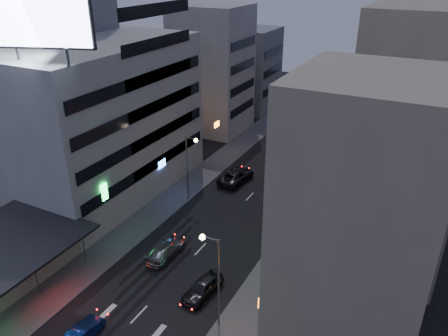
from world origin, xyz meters
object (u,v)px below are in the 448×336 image
Objects in this scene: parked_car_right_near at (203,288)px; parked_car_right_far at (314,175)px; road_car_blue at (82,334)px; road_car_silver at (166,250)px; parked_car_left at (236,176)px; parked_car_right_mid at (285,205)px.

parked_car_right_near reaches higher than parked_car_right_far.
road_car_blue is (-7.77, -33.95, -0.06)m from parked_car_right_far.
parked_car_right_far is at bearing 91.44° from parked_car_right_near.
road_car_silver is at bearing -92.52° from road_car_blue.
parked_car_right_near is 10.21m from road_car_blue.
road_car_blue is (1.06, -28.97, -0.16)m from parked_car_left.
parked_car_right_far is (0.64, 9.16, -0.07)m from parked_car_right_mid.
parked_car_left reaches higher than parked_car_right_mid.
parked_car_left reaches higher than road_car_blue.
parked_car_left reaches higher than road_car_silver.
parked_car_right_mid is 15.12m from road_car_silver.
parked_car_right_near reaches higher than road_car_blue.
parked_car_left is at bearing -91.69° from road_car_blue.
parked_car_right_mid is 25.80m from road_car_blue.
road_car_blue is 11.61m from road_car_silver.
road_car_blue is at bearing 91.57° from road_car_silver.
parked_car_left is 1.19× the size of parked_car_right_far.
parked_car_right_near is at bearing -90.62° from parked_car_right_mid.
parked_car_right_mid reaches higher than parked_car_right_near.
parked_car_right_near is 16.35m from parked_car_right_mid.
parked_car_right_far is 34.82m from road_car_blue.
road_car_blue is at bearing -110.13° from parked_car_right_far.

